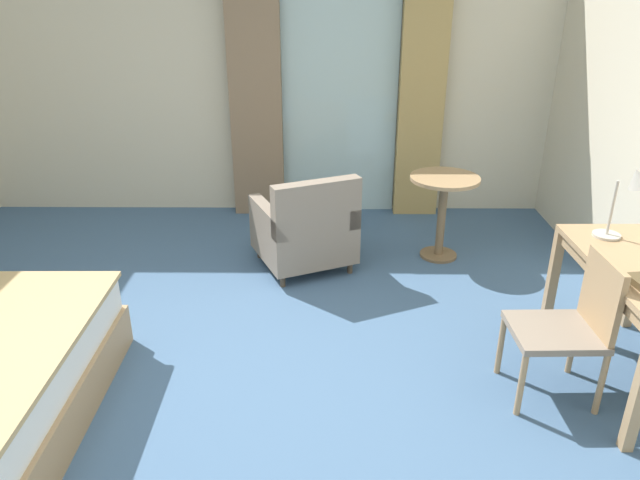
{
  "coord_description": "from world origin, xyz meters",
  "views": [
    {
      "loc": [
        0.61,
        -2.84,
        2.23
      ],
      "look_at": [
        0.58,
        0.25,
        0.85
      ],
      "focal_mm": 33.14,
      "sensor_mm": 36.0,
      "label": 1
    }
  ],
  "objects_px": {
    "armchair_by_window": "(305,230)",
    "round_cafe_table": "(443,199)",
    "desk_lamp": "(633,188)",
    "desk_chair": "(571,322)"
  },
  "relations": [
    {
      "from": "armchair_by_window",
      "to": "desk_lamp",
      "type": "bearing_deg",
      "value": -28.39
    },
    {
      "from": "round_cafe_table",
      "to": "desk_lamp",
      "type": "bearing_deg",
      "value": -57.07
    },
    {
      "from": "armchair_by_window",
      "to": "round_cafe_table",
      "type": "xyz_separation_m",
      "value": [
        1.15,
        0.23,
        0.19
      ]
    },
    {
      "from": "desk_lamp",
      "to": "round_cafe_table",
      "type": "xyz_separation_m",
      "value": [
        -0.84,
        1.3,
        -0.56
      ]
    },
    {
      "from": "desk_chair",
      "to": "desk_lamp",
      "type": "xyz_separation_m",
      "value": [
        0.46,
        0.53,
        0.61
      ]
    },
    {
      "from": "desk_lamp",
      "to": "armchair_by_window",
      "type": "xyz_separation_m",
      "value": [
        -1.99,
        1.08,
        -0.74
      ]
    },
    {
      "from": "desk_chair",
      "to": "armchair_by_window",
      "type": "bearing_deg",
      "value": 133.54
    },
    {
      "from": "desk_lamp",
      "to": "armchair_by_window",
      "type": "height_order",
      "value": "desk_lamp"
    },
    {
      "from": "desk_chair",
      "to": "round_cafe_table",
      "type": "relative_size",
      "value": 1.19
    },
    {
      "from": "armchair_by_window",
      "to": "round_cafe_table",
      "type": "distance_m",
      "value": 1.18
    }
  ]
}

